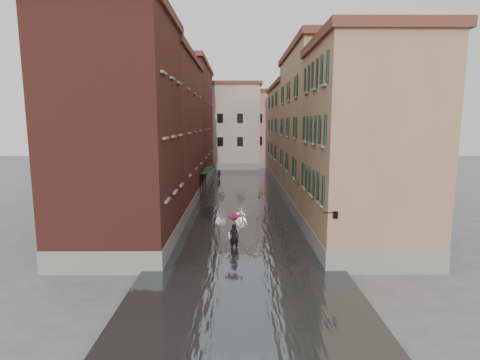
{
  "coord_description": "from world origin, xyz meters",
  "views": [
    {
      "loc": [
        -0.28,
        -23.36,
        7.35
      ],
      "look_at": [
        -0.14,
        4.96,
        3.0
      ],
      "focal_mm": 28.0,
      "sensor_mm": 36.0,
      "label": 1
    }
  ],
  "objects": [
    {
      "name": "pedestrian_far",
      "position": [
        -2.71,
        24.07,
        0.71
      ],
      "size": [
        0.74,
        0.6,
        1.42
      ],
      "primitive_type": "imported",
      "rotation": [
        0.0,
        0.0,
        0.1
      ],
      "color": "black",
      "rests_on": "ground"
    },
    {
      "name": "building_left_mid",
      "position": [
        -7.0,
        9.0,
        6.25
      ],
      "size": [
        6.0,
        14.0,
        12.5
      ],
      "primitive_type": "cube",
      "color": "maroon",
      "rests_on": "ground"
    },
    {
      "name": "building_right_mid",
      "position": [
        7.0,
        9.0,
        6.5
      ],
      "size": [
        6.0,
        14.0,
        13.0
      ],
      "primitive_type": "cube",
      "color": "tan",
      "rests_on": "ground"
    },
    {
      "name": "building_end_cream",
      "position": [
        -3.0,
        38.0,
        6.5
      ],
      "size": [
        12.0,
        9.0,
        13.0
      ],
      "primitive_type": "cube",
      "color": "beige",
      "rests_on": "ground"
    },
    {
      "name": "wall_lantern",
      "position": [
        4.33,
        -6.0,
        3.01
      ],
      "size": [
        0.71,
        0.22,
        0.35
      ],
      "color": "black",
      "rests_on": "ground"
    },
    {
      "name": "awning_far",
      "position": [
        -3.48,
        16.31,
        2.47
      ],
      "size": [
        1.09,
        3.13,
        2.8
      ],
      "color": "black",
      "rests_on": "ground"
    },
    {
      "name": "building_left_far",
      "position": [
        -7.0,
        24.0,
        7.0
      ],
      "size": [
        6.0,
        16.0,
        14.0
      ],
      "primitive_type": "cube",
      "color": "maroon",
      "rests_on": "ground"
    },
    {
      "name": "pedestrian_main",
      "position": [
        -0.53,
        -2.48,
        1.22
      ],
      "size": [
        0.87,
        0.87,
        2.06
      ],
      "color": "black",
      "rests_on": "ground"
    },
    {
      "name": "building_right_near",
      "position": [
        7.0,
        -2.0,
        5.75
      ],
      "size": [
        6.0,
        8.0,
        11.5
      ],
      "primitive_type": "cube",
      "color": "#9B7150",
      "rests_on": "ground"
    },
    {
      "name": "window_planters",
      "position": [
        4.12,
        -1.18,
        3.51
      ],
      "size": [
        0.59,
        8.37,
        0.84
      ],
      "color": "brown",
      "rests_on": "ground"
    },
    {
      "name": "floodwater",
      "position": [
        0.0,
        13.0,
        0.1
      ],
      "size": [
        10.0,
        60.0,
        0.2
      ],
      "primitive_type": "cube",
      "color": "#3D4144",
      "rests_on": "ground"
    },
    {
      "name": "building_left_near",
      "position": [
        -7.0,
        -2.0,
        6.5
      ],
      "size": [
        6.0,
        8.0,
        13.0
      ],
      "primitive_type": "cube",
      "color": "maroon",
      "rests_on": "ground"
    },
    {
      "name": "ground",
      "position": [
        0.0,
        0.0,
        0.0
      ],
      "size": [
        120.0,
        120.0,
        0.0
      ],
      "primitive_type": "plane",
      "color": "#5D5D60",
      "rests_on": "ground"
    },
    {
      "name": "building_right_far",
      "position": [
        7.0,
        24.0,
        5.75
      ],
      "size": [
        6.0,
        16.0,
        11.5
      ],
      "primitive_type": "cube",
      "color": "#9B7150",
      "rests_on": "ground"
    },
    {
      "name": "awning_near",
      "position": [
        -3.49,
        13.53,
        2.46
      ],
      "size": [
        1.09,
        2.88,
        2.8
      ],
      "color": "black",
      "rests_on": "ground"
    },
    {
      "name": "building_end_pink",
      "position": [
        6.0,
        40.0,
        6.0
      ],
      "size": [
        10.0,
        9.0,
        12.0
      ],
      "primitive_type": "cube",
      "color": "tan",
      "rests_on": "ground"
    }
  ]
}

